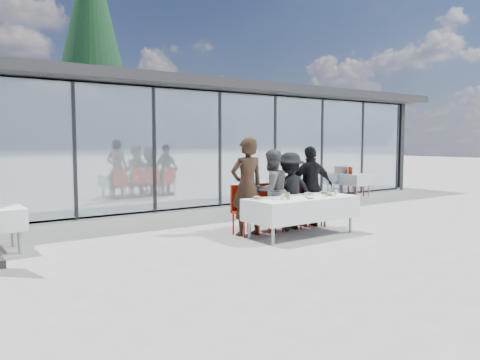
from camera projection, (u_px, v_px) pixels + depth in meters
name	position (u px, v px, depth m)	size (l,w,h in m)	color
ground	(287.00, 236.00, 9.02)	(90.00, 90.00, 0.00)	#989690
pavilion	(180.00, 132.00, 16.65)	(14.80, 8.80, 3.44)	gray
dining_table	(302.00, 208.00, 9.06)	(2.26, 0.96, 0.75)	white
diner_a	(247.00, 187.00, 9.05)	(0.69, 0.69, 1.91)	#312016
diner_chair_a	(243.00, 207.00, 9.18)	(0.44, 0.44, 0.97)	#B8210C
diner_b	(271.00, 191.00, 9.41)	(0.81, 0.81, 1.67)	#515151
diner_chair_b	(268.00, 205.00, 9.53)	(0.44, 0.44, 0.97)	#B8210C
diner_c	(290.00, 191.00, 9.70)	(1.03, 1.03, 1.60)	black
diner_chair_c	(286.00, 203.00, 9.82)	(0.44, 0.44, 0.97)	#B8210C
diner_d	(311.00, 186.00, 10.03)	(1.01, 1.01, 1.73)	black
diner_chair_d	(307.00, 201.00, 10.16)	(0.44, 0.44, 0.97)	#B8210C
plate_a	(257.00, 198.00, 8.69)	(0.26, 0.26, 0.07)	white
plate_b	(284.00, 196.00, 9.07)	(0.26, 0.26, 0.07)	white
plate_c	(308.00, 194.00, 9.37)	(0.26, 0.26, 0.07)	white
plate_d	(324.00, 193.00, 9.61)	(0.26, 0.26, 0.07)	white
plate_extra	(329.00, 195.00, 9.24)	(0.26, 0.26, 0.07)	white
juice_bottle	(288.00, 196.00, 8.64)	(0.06, 0.06, 0.14)	#73A645
drinking_glasses	(309.00, 195.00, 8.98)	(1.48, 0.08, 0.10)	silver
folded_eyeglasses	(310.00, 198.00, 8.82)	(0.14, 0.03, 0.01)	black
spare_table_right	(356.00, 180.00, 15.50)	(0.86, 0.86, 0.74)	white
spare_chair_a	(353.00, 180.00, 15.54)	(0.61, 0.61, 0.97)	#B8210C
spare_chair_b	(309.00, 181.00, 15.06)	(0.50, 0.50, 0.97)	#B8210C
lounger	(275.00, 196.00, 13.40)	(1.04, 1.46, 0.72)	silver
conifer_tree	(92.00, 41.00, 19.40)	(4.00, 4.00, 10.50)	#382316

